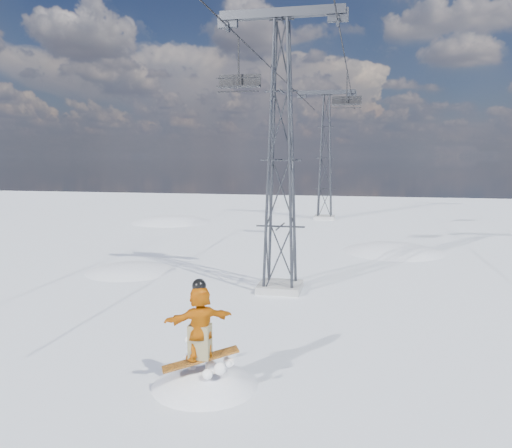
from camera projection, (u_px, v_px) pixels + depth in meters
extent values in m
plane|color=white|center=(203.00, 365.00, 13.56)|extent=(120.00, 120.00, 0.00)
sphere|color=white|center=(136.00, 416.00, 25.73)|extent=(16.00, 16.00, 16.00)
sphere|color=white|center=(387.00, 401.00, 31.05)|extent=(20.00, 20.00, 20.00)
sphere|color=white|center=(174.00, 337.00, 44.58)|extent=(22.00, 22.00, 22.00)
cube|color=#999999|center=(280.00, 287.00, 21.13)|extent=(1.80, 1.80, 0.30)
cube|color=#303238|center=(282.00, 13.00, 19.64)|extent=(5.00, 0.35, 0.35)
cube|color=#303238|center=(228.00, 21.00, 20.12)|extent=(0.80, 0.25, 0.50)
cube|color=#303238|center=(338.00, 15.00, 19.21)|extent=(0.80, 0.25, 0.50)
cube|color=#999999|center=(324.00, 217.00, 45.36)|extent=(1.80, 1.80, 0.30)
cube|color=#303238|center=(327.00, 92.00, 43.87)|extent=(5.00, 0.35, 0.35)
cube|color=#303238|center=(302.00, 95.00, 44.35)|extent=(0.80, 0.25, 0.50)
cube|color=#303238|center=(352.00, 94.00, 43.44)|extent=(0.80, 0.25, 0.50)
cylinder|color=black|center=(276.00, 73.00, 31.29)|extent=(0.06, 51.00, 0.06)
cylinder|color=black|center=(347.00, 70.00, 30.38)|extent=(0.06, 51.00, 0.06)
cube|color=orange|center=(201.00, 359.00, 11.99)|extent=(1.81, 1.15, 0.40)
imported|color=#C96308|center=(200.00, 322.00, 11.86)|extent=(1.69, 1.37, 1.81)
cube|color=olive|center=(200.00, 342.00, 11.93)|extent=(0.63, 0.60, 0.83)
sphere|color=black|center=(200.00, 286.00, 11.75)|extent=(0.34, 0.34, 0.34)
cylinder|color=black|center=(239.00, 62.00, 21.98)|extent=(0.08, 0.08, 2.13)
cube|color=black|center=(239.00, 87.00, 22.13)|extent=(1.93, 0.43, 0.08)
cube|color=black|center=(240.00, 81.00, 22.29)|extent=(1.93, 0.06, 0.53)
cylinder|color=black|center=(237.00, 91.00, 21.93)|extent=(1.93, 0.06, 0.06)
cylinder|color=black|center=(237.00, 78.00, 21.80)|extent=(1.93, 0.05, 0.05)
cylinder|color=black|center=(347.00, 88.00, 30.75)|extent=(0.07, 0.07, 2.01)
cube|color=black|center=(347.00, 104.00, 30.88)|extent=(1.82, 0.41, 0.07)
cube|color=black|center=(347.00, 100.00, 31.04)|extent=(1.82, 0.05, 0.50)
cylinder|color=black|center=(346.00, 108.00, 30.69)|extent=(1.82, 0.05, 0.05)
cylinder|color=black|center=(346.00, 99.00, 30.58)|extent=(1.82, 0.05, 0.05)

